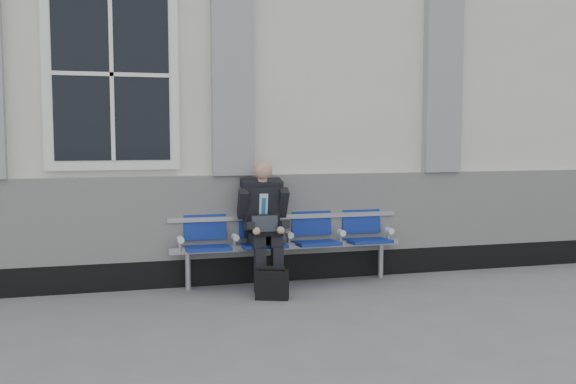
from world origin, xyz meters
name	(u,v)px	position (x,y,z in m)	size (l,w,h in m)	color
ground	(74,334)	(0.00, 0.00, 0.00)	(70.00, 70.00, 0.00)	slate
station_building	(83,90)	(-0.02, 3.47, 2.22)	(14.40, 4.40, 4.49)	silver
bench	(288,234)	(2.18, 1.32, 0.55)	(2.60, 0.47, 0.91)	#9EA0A3
businessman	(264,219)	(1.88, 1.19, 0.74)	(0.54, 0.72, 1.36)	black
briefcase	(272,284)	(1.85, 0.68, 0.15)	(0.35, 0.24, 0.34)	black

